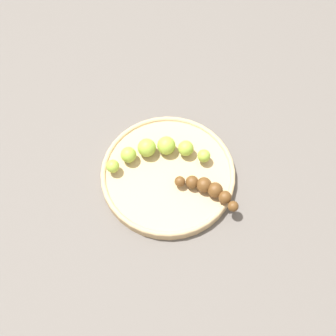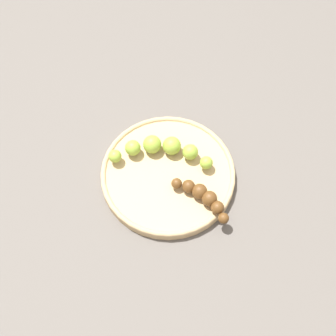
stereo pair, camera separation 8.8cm
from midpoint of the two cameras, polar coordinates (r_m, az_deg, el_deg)
name	(u,v)px [view 2 (the right image)]	position (r m, az deg, el deg)	size (l,w,h in m)	color
ground_plane	(168,177)	(0.91, 2.74, -1.39)	(2.40, 2.40, 0.00)	#56514C
fruit_bowl	(168,174)	(0.90, 2.78, -1.04)	(0.26, 0.26, 0.02)	tan
banana_overripe	(203,196)	(0.86, 7.28, -3.79)	(0.09, 0.10, 0.03)	#593819
banana_green	(162,149)	(0.90, 1.98, 2.10)	(0.07, 0.20, 0.04)	#8CAD38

